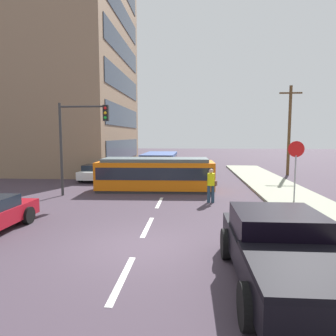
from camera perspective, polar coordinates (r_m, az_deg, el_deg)
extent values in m
plane|color=#413440|center=(18.93, -0.32, -3.89)|extent=(120.00, 120.00, 0.00)
cube|color=gray|center=(15.82, 23.85, -6.14)|extent=(3.20, 36.00, 0.14)
cube|color=silver|center=(7.51, -8.53, -19.77)|extent=(0.16, 2.40, 0.01)
cube|color=silver|center=(11.18, -3.84, -10.93)|extent=(0.16, 2.40, 0.01)
cube|color=silver|center=(15.02, -1.62, -6.49)|extent=(0.16, 2.40, 0.01)
cube|color=silver|center=(24.27, 0.75, -1.68)|extent=(0.16, 2.40, 0.01)
cube|color=silver|center=(30.21, 1.50, -0.15)|extent=(0.16, 2.40, 0.01)
cube|color=#876C52|center=(33.91, -22.68, 16.36)|extent=(16.45, 15.41, 19.20)
cube|color=#2D3847|center=(30.55, -8.13, 3.46)|extent=(0.06, 13.10, 1.92)
cube|color=#2D3847|center=(30.57, -8.22, 9.46)|extent=(0.06, 13.10, 1.92)
cube|color=#2D3847|center=(30.93, -8.32, 15.39)|extent=(0.06, 13.10, 1.92)
cube|color=#2D3847|center=(31.61, -8.41, 21.12)|extent=(0.06, 13.10, 1.92)
cube|color=#2D3847|center=(32.59, -8.51, 26.56)|extent=(0.06, 13.10, 1.92)
cube|color=orange|center=(18.27, -2.33, -1.25)|extent=(6.96, 2.74, 1.59)
cube|color=#2D2D2D|center=(18.41, -2.32, -3.94)|extent=(6.82, 2.61, 0.15)
cube|color=#4B585B|center=(18.18, -2.34, 1.55)|extent=(6.26, 2.34, 0.20)
cube|color=#1E232D|center=(18.25, -2.33, -0.66)|extent=(6.69, 2.77, 0.70)
cube|color=#39508E|center=(24.85, -1.50, 1.01)|extent=(2.52, 5.75, 1.57)
cube|color=black|center=(22.04, -2.29, 0.98)|extent=(2.25, 0.13, 0.94)
cube|color=black|center=(24.83, -1.50, 1.66)|extent=(2.56, 4.89, 0.63)
cylinder|color=black|center=(23.10, -1.99, -0.96)|extent=(2.55, 0.91, 0.90)
cylinder|color=black|center=(26.73, -1.07, 0.00)|extent=(2.55, 0.91, 0.90)
cylinder|color=#243C4E|center=(15.11, 7.64, -4.85)|extent=(0.16, 0.16, 0.85)
cylinder|color=#243C4E|center=(15.12, 8.40, -4.85)|extent=(0.16, 0.16, 0.85)
cylinder|color=yellow|center=(15.00, 8.06, -2.13)|extent=(0.36, 0.36, 0.60)
sphere|color=tan|center=(14.94, 8.08, -0.57)|extent=(0.22, 0.22, 0.22)
cube|color=brown|center=(15.09, 8.87, -2.86)|extent=(0.19, 0.22, 0.24)
cube|color=black|center=(7.23, 20.67, -15.35)|extent=(2.04, 5.01, 0.65)
cube|color=black|center=(7.55, 19.64, -9.61)|extent=(1.91, 1.91, 0.55)
cube|color=black|center=(5.89, 24.78, -16.55)|extent=(2.02, 2.26, 0.12)
cylinder|color=black|center=(8.51, 10.96, -13.75)|extent=(0.29, 0.80, 0.80)
cylinder|color=black|center=(8.97, 24.10, -13.14)|extent=(0.29, 0.80, 0.80)
cylinder|color=black|center=(5.81, 14.81, -23.75)|extent=(0.29, 0.80, 0.80)
cylinder|color=black|center=(12.60, -24.71, -8.04)|extent=(0.23, 0.64, 0.64)
cube|color=silver|center=(23.21, -12.76, -0.91)|extent=(1.97, 4.23, 0.55)
cube|color=black|center=(23.02, -12.90, 0.22)|extent=(1.79, 2.34, 0.40)
cylinder|color=black|center=(24.72, -13.93, -0.98)|extent=(0.23, 0.64, 0.64)
cylinder|color=black|center=(24.16, -9.68, -1.04)|extent=(0.23, 0.64, 0.64)
cylinder|color=black|center=(22.38, -16.07, -1.75)|extent=(0.23, 0.64, 0.64)
cylinder|color=black|center=(21.76, -11.41, -1.86)|extent=(0.23, 0.64, 0.64)
cylinder|color=gray|center=(15.79, 22.67, -1.80)|extent=(0.07, 0.07, 2.20)
cylinder|color=red|center=(15.67, 22.88, 3.28)|extent=(0.76, 0.04, 0.76)
cylinder|color=#333333|center=(17.50, -19.38, 3.22)|extent=(0.14, 0.14, 5.01)
cylinder|color=#333333|center=(17.08, -15.72, 11.02)|extent=(2.52, 0.10, 0.10)
cube|color=black|center=(16.67, -11.56, 10.05)|extent=(0.28, 0.24, 0.84)
sphere|color=red|center=(16.56, -11.71, 10.94)|extent=(0.16, 0.16, 0.16)
sphere|color=gold|center=(16.54, -11.69, 10.08)|extent=(0.16, 0.16, 0.16)
sphere|color=green|center=(16.53, -11.67, 9.21)|extent=(0.16, 0.16, 0.16)
cylinder|color=brown|center=(27.15, 21.75, 6.47)|extent=(0.24, 0.24, 7.33)
cube|color=brown|center=(27.36, 22.01, 12.90)|extent=(1.80, 0.12, 0.12)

